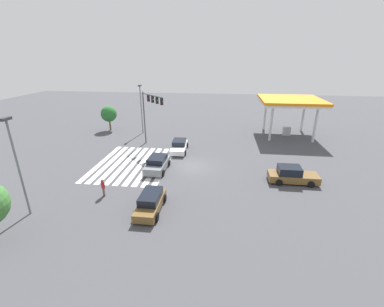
{
  "coord_description": "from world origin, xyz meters",
  "views": [
    {
      "loc": [
        26.46,
        3.2,
        11.84
      ],
      "look_at": [
        0.0,
        0.0,
        1.59
      ],
      "focal_mm": 24.0,
      "sensor_mm": 36.0,
      "label": 1
    }
  ],
  "objects_px": {
    "street_light_pole_b": "(141,105)",
    "tree_corner_b": "(109,114)",
    "car_0": "(292,175)",
    "car_3": "(157,164)",
    "street_light_pole_a": "(16,159)",
    "traffic_signal_mast": "(150,107)",
    "pedestrian": "(103,187)",
    "car_2": "(179,146)",
    "car_1": "(151,202)"
  },
  "relations": [
    {
      "from": "tree_corner_b",
      "to": "car_0",
      "type": "bearing_deg",
      "value": 58.28
    },
    {
      "from": "car_3",
      "to": "tree_corner_b",
      "type": "relative_size",
      "value": 1.07
    },
    {
      "from": "car_3",
      "to": "street_light_pole_a",
      "type": "distance_m",
      "value": 12.97
    },
    {
      "from": "car_3",
      "to": "pedestrian",
      "type": "distance_m",
      "value": 6.92
    },
    {
      "from": "car_0",
      "to": "car_2",
      "type": "bearing_deg",
      "value": 149.29
    },
    {
      "from": "car_0",
      "to": "street_light_pole_b",
      "type": "height_order",
      "value": "street_light_pole_b"
    },
    {
      "from": "car_2",
      "to": "pedestrian",
      "type": "bearing_deg",
      "value": -23.45
    },
    {
      "from": "car_3",
      "to": "street_light_pole_a",
      "type": "xyz_separation_m",
      "value": [
        9.36,
        -8.05,
        3.96
      ]
    },
    {
      "from": "car_0",
      "to": "car_3",
      "type": "height_order",
      "value": "car_0"
    },
    {
      "from": "street_light_pole_b",
      "to": "car_2",
      "type": "bearing_deg",
      "value": 43.96
    },
    {
      "from": "car_0",
      "to": "car_2",
      "type": "relative_size",
      "value": 0.98
    },
    {
      "from": "traffic_signal_mast",
      "to": "car_3",
      "type": "xyz_separation_m",
      "value": [
        7.7,
        2.67,
        -4.71
      ]
    },
    {
      "from": "street_light_pole_b",
      "to": "street_light_pole_a",
      "type": "bearing_deg",
      "value": -5.31
    },
    {
      "from": "pedestrian",
      "to": "tree_corner_b",
      "type": "distance_m",
      "value": 22.49
    },
    {
      "from": "traffic_signal_mast",
      "to": "street_light_pole_b",
      "type": "xyz_separation_m",
      "value": [
        -6.16,
        -3.23,
        -0.86
      ]
    },
    {
      "from": "traffic_signal_mast",
      "to": "car_0",
      "type": "distance_m",
      "value": 19.41
    },
    {
      "from": "car_3",
      "to": "tree_corner_b",
      "type": "distance_m",
      "value": 18.99
    },
    {
      "from": "car_1",
      "to": "car_2",
      "type": "height_order",
      "value": "car_1"
    },
    {
      "from": "pedestrian",
      "to": "street_light_pole_a",
      "type": "bearing_deg",
      "value": 169.23
    },
    {
      "from": "car_2",
      "to": "tree_corner_b",
      "type": "relative_size",
      "value": 1.2
    },
    {
      "from": "pedestrian",
      "to": "car_1",
      "type": "bearing_deg",
      "value": -65.12
    },
    {
      "from": "car_3",
      "to": "tree_corner_b",
      "type": "bearing_deg",
      "value": -139.55
    },
    {
      "from": "car_3",
      "to": "tree_corner_b",
      "type": "xyz_separation_m",
      "value": [
        -14.75,
        -11.79,
        2.02
      ]
    },
    {
      "from": "street_light_pole_b",
      "to": "tree_corner_b",
      "type": "distance_m",
      "value": 6.24
    },
    {
      "from": "car_0",
      "to": "car_2",
      "type": "xyz_separation_m",
      "value": [
        -7.5,
        -12.6,
        -0.09
      ]
    },
    {
      "from": "car_2",
      "to": "street_light_pole_b",
      "type": "height_order",
      "value": "street_light_pole_b"
    },
    {
      "from": "street_light_pole_a",
      "to": "street_light_pole_b",
      "type": "relative_size",
      "value": 1.03
    },
    {
      "from": "traffic_signal_mast",
      "to": "car_1",
      "type": "bearing_deg",
      "value": -30.25
    },
    {
      "from": "car_2",
      "to": "car_3",
      "type": "height_order",
      "value": "car_3"
    },
    {
      "from": "traffic_signal_mast",
      "to": "car_2",
      "type": "xyz_separation_m",
      "value": [
        1.35,
        4.02,
        -4.8
      ]
    },
    {
      "from": "car_1",
      "to": "street_light_pole_b",
      "type": "relative_size",
      "value": 0.58
    },
    {
      "from": "traffic_signal_mast",
      "to": "pedestrian",
      "type": "xyz_separation_m",
      "value": [
        13.73,
        -0.72,
        -4.52
      ]
    },
    {
      "from": "street_light_pole_b",
      "to": "tree_corner_b",
      "type": "bearing_deg",
      "value": -98.64
    },
    {
      "from": "street_light_pole_b",
      "to": "car_0",
      "type": "bearing_deg",
      "value": 52.88
    },
    {
      "from": "pedestrian",
      "to": "tree_corner_b",
      "type": "height_order",
      "value": "tree_corner_b"
    },
    {
      "from": "car_1",
      "to": "traffic_signal_mast",
      "type": "bearing_deg",
      "value": -165.45
    },
    {
      "from": "car_3",
      "to": "tree_corner_b",
      "type": "height_order",
      "value": "tree_corner_b"
    },
    {
      "from": "car_3",
      "to": "pedestrian",
      "type": "height_order",
      "value": "pedestrian"
    },
    {
      "from": "street_light_pole_b",
      "to": "car_1",
      "type": "bearing_deg",
      "value": 18.67
    },
    {
      "from": "tree_corner_b",
      "to": "street_light_pole_b",
      "type": "bearing_deg",
      "value": 81.36
    },
    {
      "from": "car_1",
      "to": "car_3",
      "type": "height_order",
      "value": "car_3"
    },
    {
      "from": "car_3",
      "to": "street_light_pole_b",
      "type": "height_order",
      "value": "street_light_pole_b"
    },
    {
      "from": "street_light_pole_a",
      "to": "street_light_pole_b",
      "type": "distance_m",
      "value": 23.31
    },
    {
      "from": "car_3",
      "to": "street_light_pole_b",
      "type": "xyz_separation_m",
      "value": [
        -13.86,
        -5.89,
        3.84
      ]
    },
    {
      "from": "car_2",
      "to": "street_light_pole_a",
      "type": "relative_size",
      "value": 0.62
    },
    {
      "from": "traffic_signal_mast",
      "to": "pedestrian",
      "type": "bearing_deg",
      "value": -48.02
    },
    {
      "from": "car_2",
      "to": "street_light_pole_b",
      "type": "xyz_separation_m",
      "value": [
        -7.51,
        -7.24,
        3.93
      ]
    },
    {
      "from": "traffic_signal_mast",
      "to": "street_light_pole_b",
      "type": "height_order",
      "value": "street_light_pole_b"
    },
    {
      "from": "traffic_signal_mast",
      "to": "tree_corner_b",
      "type": "distance_m",
      "value": 11.85
    },
    {
      "from": "traffic_signal_mast",
      "to": "car_3",
      "type": "bearing_deg",
      "value": -25.87
    }
  ]
}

